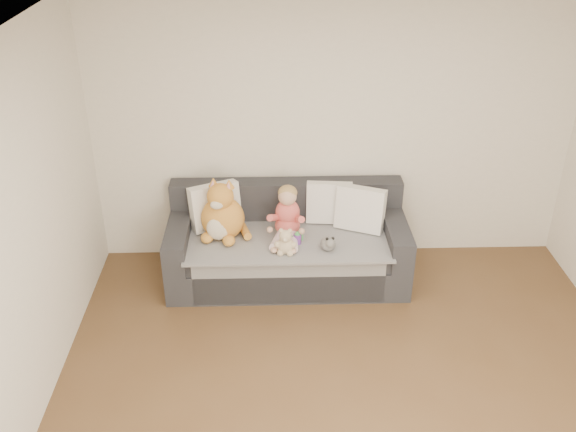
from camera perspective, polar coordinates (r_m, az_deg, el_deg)
The scene contains 10 objects.
room_shell at distance 4.16m, azimuth 6.69°, elevation -2.95°, with size 5.00×5.00×5.00m.
sofa at distance 6.04m, azimuth -0.05°, elevation -2.78°, with size 2.20×0.94×0.85m.
cushion_left at distance 5.99m, azimuth -6.50°, elevation 0.86°, with size 0.51×0.38×0.44m.
cushion_right_back at distance 6.07m, azimuth 3.68°, elevation 1.22°, with size 0.44×0.23×0.40m.
cushion_right_front at distance 5.96m, azimuth 6.44°, elevation 0.64°, with size 0.49×0.36×0.42m.
toddler at distance 5.80m, azimuth -0.08°, elevation 0.01°, with size 0.35×0.50×0.49m.
plush_cat at distance 5.81m, azimuth -5.86°, elevation 0.06°, with size 0.46×0.42×0.60m.
teddy_bear at distance 5.59m, azimuth -0.23°, elevation -2.46°, with size 0.20×0.15×0.25m.
plush_cow at distance 5.67m, azimuth 3.62°, elevation -2.44°, with size 0.13×0.20×0.16m.
sippy_cup at distance 5.75m, azimuth 0.83°, elevation -1.90°, with size 0.11×0.09×0.13m.
Camera 1 is at (-0.59, -3.07, 3.49)m, focal length 40.00 mm.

